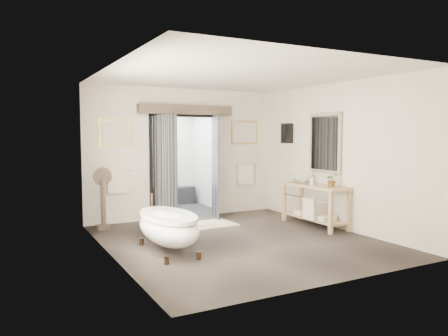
{
  "coord_description": "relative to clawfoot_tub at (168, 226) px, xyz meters",
  "views": [
    {
      "loc": [
        -3.81,
        -6.6,
        1.89
      ],
      "look_at": [
        0.0,
        0.6,
        1.25
      ],
      "focal_mm": 35.0,
      "sensor_mm": 36.0,
      "label": 1
    }
  ],
  "objects": [
    {
      "name": "room_shell",
      "position": [
        1.35,
        -0.0,
        1.44
      ],
      "size": [
        4.52,
        5.02,
        2.91
      ],
      "color": "silver",
      "rests_on": "ground_plane"
    },
    {
      "name": "vanity",
      "position": [
        3.34,
        0.45,
        0.09
      ],
      "size": [
        0.57,
        1.6,
        0.85
      ],
      "color": "tan",
      "rests_on": "ground_plane"
    },
    {
      "name": "back_wall_dressing",
      "position": [
        1.39,
        2.43,
        1.15
      ],
      "size": [
        3.82,
        0.79,
        2.52
      ],
      "color": "black",
      "rests_on": "ground_plane"
    },
    {
      "name": "ground_plane",
      "position": [
        1.39,
        0.12,
        -0.41
      ],
      "size": [
        5.0,
        5.0,
        0.0
      ],
      "primitive_type": "plane",
      "color": "#4E453C"
    },
    {
      "name": "plant",
      "position": [
        3.41,
        0.03,
        0.58
      ],
      "size": [
        0.3,
        0.28,
        0.29
      ],
      "primitive_type": "imported",
      "rotation": [
        0.0,
        0.0,
        0.22
      ],
      "color": "gray",
      "rests_on": "vanity"
    },
    {
      "name": "soap_bottle_b",
      "position": [
        3.32,
        1.16,
        0.52
      ],
      "size": [
        0.13,
        0.13,
        0.17
      ],
      "primitive_type": "imported",
      "rotation": [
        0.0,
        0.0,
        -0.0
      ],
      "color": "gray",
      "rests_on": "vanity"
    },
    {
      "name": "shower_room",
      "position": [
        1.39,
        4.11,
        0.49
      ],
      "size": [
        2.22,
        2.01,
        2.51
      ],
      "color": "black",
      "rests_on": "ground_plane"
    },
    {
      "name": "slippers",
      "position": [
        1.36,
        1.46,
        -0.38
      ],
      "size": [
        0.35,
        0.26,
        0.05
      ],
      "color": "silver",
      "rests_on": "rug"
    },
    {
      "name": "basin",
      "position": [
        3.36,
        0.87,
        0.52
      ],
      "size": [
        0.52,
        0.52,
        0.16
      ],
      "primitive_type": "imported",
      "rotation": [
        0.0,
        0.0,
        -0.09
      ],
      "color": "white",
      "rests_on": "vanity"
    },
    {
      "name": "clawfoot_tub",
      "position": [
        0.0,
        0.0,
        0.0
      ],
      "size": [
        0.78,
        1.74,
        0.85
      ],
      "color": "#3E2A1E",
      "rests_on": "ground_plane"
    },
    {
      "name": "rug",
      "position": [
        1.43,
        1.61,
        -0.41
      ],
      "size": [
        1.23,
        0.84,
        0.01
      ],
      "primitive_type": "cube",
      "rotation": [
        0.0,
        0.0,
        0.03
      ],
      "color": "beige",
      "rests_on": "ground_plane"
    },
    {
      "name": "pedestal_mirror",
      "position": [
        -0.55,
        2.16,
        0.12
      ],
      "size": [
        0.36,
        0.24,
        1.23
      ],
      "color": "brown",
      "rests_on": "ground_plane"
    },
    {
      "name": "soap_bottle_a",
      "position": [
        3.29,
        0.46,
        0.53
      ],
      "size": [
        0.1,
        0.1,
        0.2
      ],
      "primitive_type": "imported",
      "rotation": [
        0.0,
        0.0,
        0.17
      ],
      "color": "gray",
      "rests_on": "vanity"
    }
  ]
}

